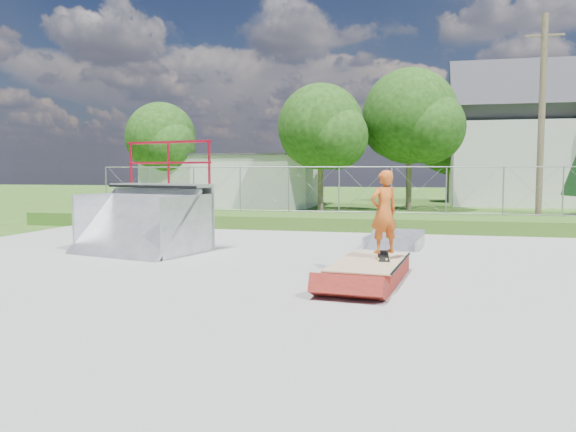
{
  "coord_description": "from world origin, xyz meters",
  "views": [
    {
      "loc": [
        2.95,
        -11.08,
        2.17
      ],
      "look_at": [
        0.03,
        1.58,
        1.1
      ],
      "focal_mm": 35.0,
      "sensor_mm": 36.0,
      "label": 1
    }
  ],
  "objects_px": {
    "grind_box": "(369,271)",
    "quarter_pipe": "(139,197)",
    "skater": "(384,215)",
    "flat_bank_ramp": "(394,241)"
  },
  "relations": [
    {
      "from": "grind_box",
      "to": "quarter_pipe",
      "type": "bearing_deg",
      "value": 165.19
    },
    {
      "from": "grind_box",
      "to": "skater",
      "type": "height_order",
      "value": "skater"
    },
    {
      "from": "flat_bank_ramp",
      "to": "skater",
      "type": "bearing_deg",
      "value": -82.52
    },
    {
      "from": "grind_box",
      "to": "skater",
      "type": "xyz_separation_m",
      "value": [
        0.25,
        0.37,
        1.07
      ]
    },
    {
      "from": "quarter_pipe",
      "to": "flat_bank_ramp",
      "type": "xyz_separation_m",
      "value": [
        6.43,
        2.33,
        -1.25
      ]
    },
    {
      "from": "skater",
      "to": "flat_bank_ramp",
      "type": "bearing_deg",
      "value": -126.39
    },
    {
      "from": "quarter_pipe",
      "to": "flat_bank_ramp",
      "type": "relative_size",
      "value": 1.91
    },
    {
      "from": "flat_bank_ramp",
      "to": "grind_box",
      "type": "bearing_deg",
      "value": -85.52
    },
    {
      "from": "quarter_pipe",
      "to": "skater",
      "type": "relative_size",
      "value": 1.78
    },
    {
      "from": "quarter_pipe",
      "to": "skater",
      "type": "bearing_deg",
      "value": -2.94
    }
  ]
}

